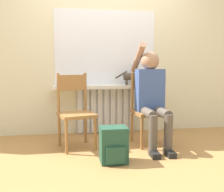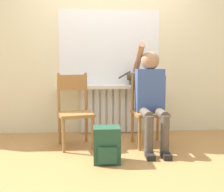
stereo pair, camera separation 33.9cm
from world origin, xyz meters
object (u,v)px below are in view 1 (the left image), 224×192
at_px(cat, 134,77).
at_px(backpack, 114,145).
at_px(chair_left, 75,110).
at_px(chair_right, 148,108).
at_px(person, 152,93).

bearing_deg(cat, backpack, -113.80).
relative_size(chair_left, backpack, 2.44).
xyz_separation_m(chair_right, backpack, (-0.56, -0.60, -0.28)).
height_order(person, backpack, person).
bearing_deg(chair_left, chair_right, -15.10).
bearing_deg(person, chair_left, 173.11).
xyz_separation_m(chair_right, cat, (-0.05, 0.56, 0.39)).
bearing_deg(chair_left, person, -22.07).
height_order(chair_left, cat, cat).
bearing_deg(chair_right, cat, 89.02).
xyz_separation_m(chair_left, backpack, (0.38, -0.60, -0.28)).
height_order(person, cat, person).
xyz_separation_m(cat, backpack, (-0.51, -1.16, -0.67)).
height_order(chair_right, backpack, chair_right).
distance_m(chair_right, person, 0.24).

